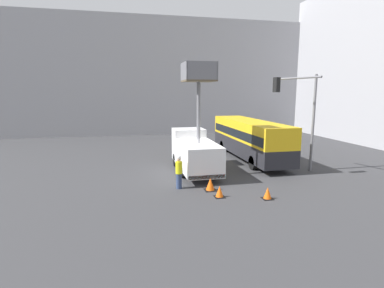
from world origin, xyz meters
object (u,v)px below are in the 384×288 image
(traffic_light_pole, at_px, (302,107))
(road_worker_near_truck, at_px, (179,172))
(traffic_cone_mid_road, at_px, (220,192))
(traffic_cone_far_side, at_px, (210,184))
(utility_truck, at_px, (195,150))
(road_worker_directing, at_px, (258,154))
(city_bus, at_px, (249,137))
(traffic_cone_near_truck, at_px, (268,193))

(traffic_light_pole, bearing_deg, road_worker_near_truck, -169.16)
(traffic_cone_mid_road, distance_m, traffic_cone_far_side, 1.18)
(traffic_cone_mid_road, bearing_deg, utility_truck, 91.96)
(traffic_cone_mid_road, bearing_deg, traffic_light_pole, 27.69)
(utility_truck, relative_size, road_worker_near_truck, 3.75)
(road_worker_near_truck, distance_m, traffic_cone_far_side, 1.90)
(road_worker_directing, xyz_separation_m, traffic_cone_mid_road, (-4.74, -5.71, -0.66))
(utility_truck, height_order, traffic_cone_far_side, utility_truck)
(road_worker_near_truck, bearing_deg, city_bus, 137.21)
(traffic_light_pole, relative_size, road_worker_directing, 3.54)
(road_worker_directing, xyz_separation_m, traffic_cone_far_side, (-4.91, -4.54, -0.60))
(city_bus, height_order, road_worker_directing, city_bus)
(road_worker_near_truck, height_order, traffic_cone_mid_road, road_worker_near_truck)
(city_bus, xyz_separation_m, traffic_light_pole, (1.52, -4.88, 2.62))
(road_worker_near_truck, relative_size, road_worker_directing, 1.03)
(city_bus, relative_size, road_worker_near_truck, 5.73)
(traffic_cone_near_truck, bearing_deg, traffic_cone_far_side, 142.30)
(road_worker_near_truck, distance_m, traffic_cone_near_truck, 4.97)
(road_worker_directing, height_order, traffic_cone_far_side, road_worker_directing)
(utility_truck, relative_size, traffic_cone_mid_road, 11.91)
(utility_truck, height_order, traffic_cone_mid_road, utility_truck)
(utility_truck, xyz_separation_m, traffic_cone_near_truck, (2.51, -5.89, -1.29))
(utility_truck, bearing_deg, traffic_cone_near_truck, -66.92)
(utility_truck, relative_size, city_bus, 0.65)
(traffic_cone_near_truck, height_order, traffic_cone_mid_road, traffic_cone_near_truck)
(city_bus, distance_m, traffic_cone_far_side, 9.09)
(road_worker_directing, height_order, traffic_cone_near_truck, road_worker_directing)
(road_worker_directing, height_order, traffic_cone_mid_road, road_worker_directing)
(city_bus, bearing_deg, traffic_light_pole, -147.34)
(traffic_cone_mid_road, xyz_separation_m, traffic_cone_far_side, (-0.17, 1.17, 0.06))
(city_bus, height_order, traffic_cone_mid_road, city_bus)
(traffic_light_pole, xyz_separation_m, traffic_cone_near_truck, (-4.34, -4.27, -4.18))
(road_worker_directing, bearing_deg, traffic_cone_far_side, -101.89)
(traffic_light_pole, height_order, traffic_cone_mid_road, traffic_light_pole)
(city_bus, relative_size, traffic_cone_near_truck, 17.99)
(traffic_light_pole, height_order, road_worker_directing, traffic_light_pole)
(city_bus, height_order, traffic_cone_near_truck, city_bus)
(traffic_cone_far_side, bearing_deg, utility_truck, 90.05)
(utility_truck, xyz_separation_m, city_bus, (5.32, 3.26, 0.27))
(road_worker_near_truck, xyz_separation_m, traffic_cone_mid_road, (1.82, -1.87, -0.69))
(traffic_cone_far_side, bearing_deg, road_worker_near_truck, 156.79)
(road_worker_near_truck, relative_size, traffic_cone_near_truck, 3.14)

